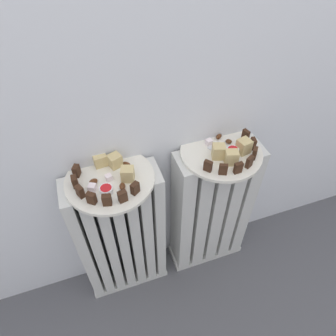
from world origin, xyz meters
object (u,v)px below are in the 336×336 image
radiator_left (122,237)px  plate_left (110,179)px  radiator_right (211,211)px  jam_bowl_right (233,151)px  plate_right (221,152)px  jam_bowl_left (106,190)px  fork (218,152)px

radiator_left → plate_left: 0.34m
radiator_right → jam_bowl_right: jam_bowl_right is taller
radiator_left → plate_right: plate_right is taller
jam_bowl_left → fork: 0.40m
radiator_left → plate_left: size_ratio=2.33×
radiator_left → fork: bearing=-0.6°
plate_right → fork: 0.02m
radiator_right → plate_left: (-0.39, 0.00, 0.34)m
radiator_right → jam_bowl_left: 0.55m
radiator_left → jam_bowl_right: (0.42, -0.03, 0.37)m
plate_right → jam_bowl_left: (-0.41, -0.05, 0.02)m
radiator_right → jam_bowl_left: bearing=-172.6°
plate_left → jam_bowl_right: (0.42, -0.03, 0.02)m
plate_right → jam_bowl_left: 0.42m
plate_left → jam_bowl_right: jam_bowl_right is taller
jam_bowl_left → jam_bowl_right: jam_bowl_right is taller
radiator_left → jam_bowl_right: jam_bowl_right is taller
plate_right → jam_bowl_left: bearing=-172.6°
plate_right → fork: (-0.01, -0.00, 0.01)m
jam_bowl_right → radiator_left: bearing=176.0°
jam_bowl_right → fork: size_ratio=0.44×
jam_bowl_left → plate_right: bearing=7.4°
radiator_left → jam_bowl_left: (-0.02, -0.05, 0.36)m
plate_left → radiator_right: bearing=-0.0°
jam_bowl_left → fork: jam_bowl_left is taller
radiator_left → fork: size_ratio=6.88×
radiator_left → radiator_right: (0.39, -0.00, 0.00)m
jam_bowl_left → plate_left: bearing=69.5°
fork → jam_bowl_left: bearing=-172.9°
radiator_left → fork: fork is taller
jam_bowl_left → fork: (0.40, 0.05, -0.01)m
radiator_right → plate_right: bearing=63.4°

